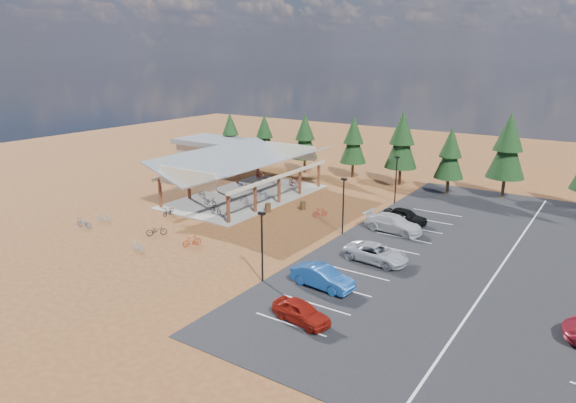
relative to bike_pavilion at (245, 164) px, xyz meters
The scene contains 37 objects.
ground 12.79m from the bike_pavilion, 34.99° to the right, with size 140.00×140.00×0.00m, color brown.
asphalt_lot 29.03m from the bike_pavilion, ahead, with size 27.00×44.00×0.04m, color black.
concrete_pad 3.77m from the bike_pavilion, 90.00° to the left, with size 10.60×18.60×0.10m, color gray.
bike_pavilion is the anchor object (origin of this frame).
outbuilding 17.89m from the bike_pavilion, 141.84° to the left, with size 11.00×7.00×3.90m.
lamp_post_0 22.69m from the bike_pavilion, 48.58° to the right, with size 0.50×0.25×5.14m.
lamp_post_1 15.83m from the bike_pavilion, 18.43° to the right, with size 0.50×0.25×5.14m.
lamp_post_2 16.57m from the bike_pavilion, 25.02° to the left, with size 0.50×0.25×5.14m.
trash_bin_0 7.22m from the bike_pavilion, 30.69° to the right, with size 0.60×0.60×0.90m, color #422C17.
trash_bin_1 8.75m from the bike_pavilion, ahead, with size 0.60×0.60×0.90m, color #422C17.
pine_0 20.20m from the bike_pavilion, 134.49° to the left, with size 3.13×3.13×7.29m.
pine_1 16.86m from the bike_pavilion, 118.92° to the left, with size 3.17×3.17×7.38m.
pine_2 14.41m from the bike_pavilion, 94.35° to the left, with size 3.45×3.45×8.04m.
pine_3 16.50m from the bike_pavilion, 70.24° to the left, with size 3.42×3.42×7.97m.
pine_4 19.35m from the bike_pavilion, 50.00° to the left, with size 3.92×3.92×9.14m.
pine_5 23.25m from the bike_pavilion, 37.20° to the left, with size 3.32×3.32×7.74m.
pine_6 28.96m from the bike_pavilion, 33.15° to the left, with size 4.11×4.11×9.58m.
bike_0 6.02m from the bike_pavilion, 99.25° to the right, with size 0.57×1.63×0.85m, color black.
bike_1 5.81m from the bike_pavilion, 138.04° to the right, with size 0.52×1.84×1.11m, color #A0A4A8.
bike_2 4.73m from the bike_pavilion, 132.10° to the left, with size 0.61×1.74×0.91m, color navy.
bike_3 8.88m from the bike_pavilion, 114.48° to the left, with size 0.46×1.64×0.98m, color maroon.
bike_4 7.88m from the bike_pavilion, 76.03° to the right, with size 0.60×1.72×0.90m, color black.
bike_5 4.03m from the bike_pavilion, 57.50° to the right, with size 0.44×1.54×0.93m, color #96979E.
bike_6 3.90m from the bike_pavilion, 14.50° to the left, with size 0.59×1.68×0.88m, color #233F95.
bike_7 7.86m from the bike_pavilion, 73.47° to the left, with size 0.52×1.83×1.10m, color maroon.
bike_8 10.51m from the bike_pavilion, 102.01° to the right, with size 0.61×1.75×0.92m, color black.
bike_9 16.09m from the bike_pavilion, 111.10° to the right, with size 0.42×1.48×0.89m, color gray.
bike_10 18.10m from the bike_pavilion, 108.50° to the right, with size 0.64×1.83×0.96m, color navy.
bike_11 16.20m from the bike_pavilion, 67.99° to the right, with size 0.46×1.64×0.99m, color #992D10.
bike_12 14.98m from the bike_pavilion, 84.23° to the right, with size 0.62×1.79×0.94m, color black.
bike_13 18.65m from the bike_pavilion, 80.14° to the right, with size 0.43×1.51×0.91m, color #9FA3A9.
bike_15 11.41m from the bike_pavilion, ahead, with size 0.43×1.53×0.92m, color maroon.
car_0 28.97m from the bike_pavilion, 44.98° to the right, with size 1.56×3.88×1.32m, color maroon.
car_1 24.76m from the bike_pavilion, 39.23° to the right, with size 1.59×4.56×1.50m, color navy.
car_2 22.46m from the bike_pavilion, 24.70° to the right, with size 2.34×5.07×1.41m, color #AFB0B8.
car_3 18.89m from the bike_pavilion, ahead, with size 2.18×5.37×1.56m, color silver.
car_4 18.81m from the bike_pavilion, ahead, with size 1.70×4.23×1.44m, color black.
Camera 1 is at (25.11, -36.75, 15.48)m, focal length 32.00 mm.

